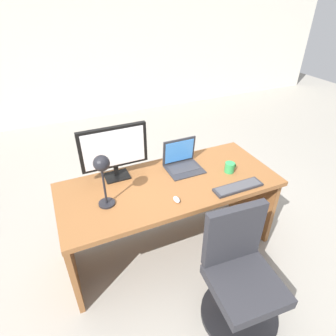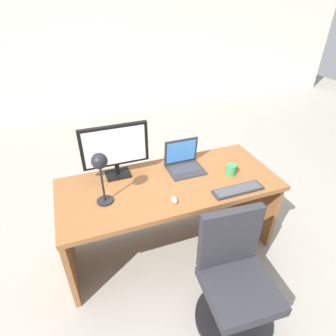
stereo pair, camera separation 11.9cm
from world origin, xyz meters
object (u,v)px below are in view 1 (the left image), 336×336
monitor (114,149)px  mouse (177,200)px  laptop (181,159)px  office_chair (240,280)px  desk (168,199)px  coffee_mug (230,167)px  keyboard (238,187)px  desk_lamp (102,170)px

monitor → mouse: bearing=-57.1°
laptop → office_chair: bearing=-89.9°
desk → monitor: (-0.37, 0.21, 0.46)m
monitor → coffee_mug: size_ratio=5.02×
monitor → laptop: 0.59m
monitor → laptop: (0.56, -0.07, -0.19)m
desk → keyboard: bearing=-35.9°
desk_lamp → office_chair: bearing=-43.3°
desk_lamp → office_chair: (0.72, -0.68, -0.70)m
coffee_mug → desk: bearing=168.7°
desk → desk_lamp: (-0.53, -0.13, 0.51)m
mouse → office_chair: office_chair is taller
laptop → coffee_mug: (0.34, -0.25, -0.03)m
desk_lamp → office_chair: size_ratio=0.48×
monitor → mouse: monitor is taller
coffee_mug → monitor: bearing=160.6°
office_chair → mouse: bearing=115.0°
monitor → office_chair: size_ratio=0.62×
desk → laptop: size_ratio=5.89×
mouse → desk_lamp: (-0.48, 0.15, 0.29)m
desk_lamp → keyboard: bearing=-11.8°
mouse → coffee_mug: coffee_mug is taller
monitor → office_chair: (0.56, -1.02, -0.66)m
keyboard → coffee_mug: size_ratio=3.81×
keyboard → office_chair: office_chair is taller
keyboard → desk_lamp: 1.05m
office_chair → coffee_mug: bearing=64.5°
desk → mouse: size_ratio=23.59×
keyboard → desk_lamp: size_ratio=0.97×
desk → monitor: monitor is taller
desk_lamp → desk: bearing=13.4°
desk → coffee_mug: size_ratio=16.51×
mouse → coffee_mug: bearing=16.6°
keyboard → mouse: (-0.51, 0.05, 0.01)m
monitor → laptop: bearing=-7.0°
desk → keyboard: keyboard is taller
coffee_mug → keyboard: bearing=-107.9°
desk_lamp → coffee_mug: size_ratio=3.94×
monitor → desk_lamp: (-0.16, -0.34, 0.05)m
laptop → office_chair: (0.00, -0.95, -0.47)m
office_chair → desk: bearing=103.6°
monitor → coffee_mug: 0.98m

